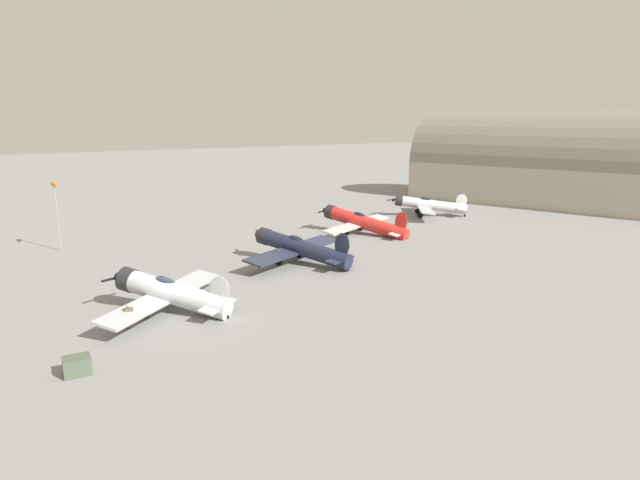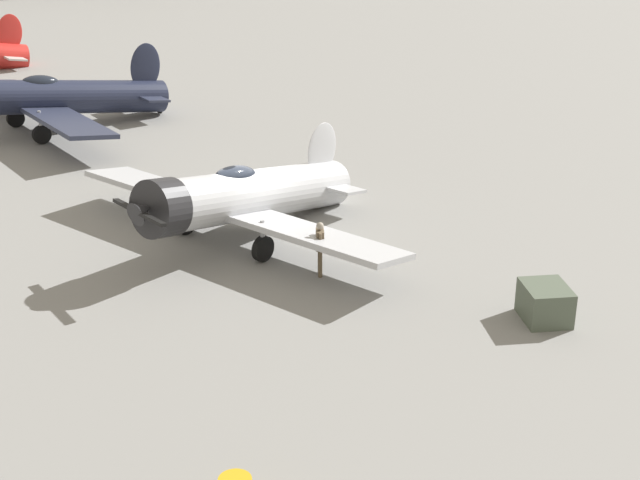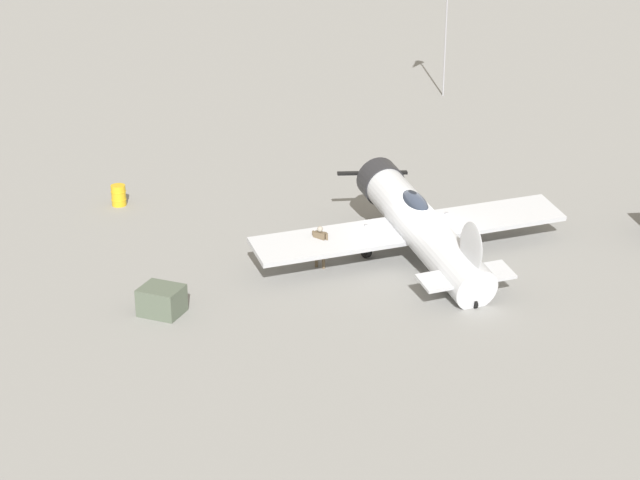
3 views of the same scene
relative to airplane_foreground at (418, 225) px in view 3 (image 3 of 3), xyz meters
name	(u,v)px [view 3 (image 3 of 3)]	position (x,y,z in m)	size (l,w,h in m)	color
ground_plane	(423,265)	(-0.39, -0.31, -1.39)	(400.00, 400.00, 0.00)	gray
airplane_foreground	(418,225)	(0.00, 0.00, 0.00)	(9.37, 10.88, 3.18)	#B7BABF
ground_crew_mechanic	(320,243)	(-1.76, 3.27, -0.40)	(0.30, 0.63, 1.64)	brown
equipment_crate	(162,300)	(-6.91, 7.22, -0.91)	(1.25, 1.46, 0.96)	#4C5647
fuel_drum	(119,195)	(1.97, 13.36, -0.94)	(0.65, 0.65, 0.90)	gold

